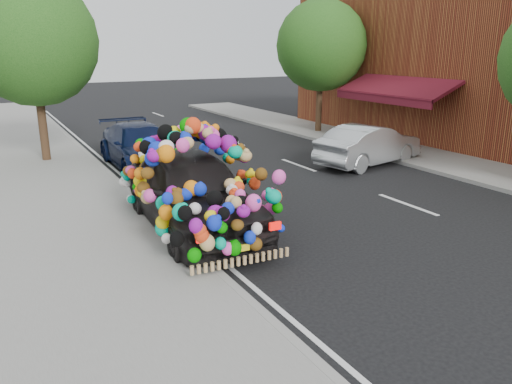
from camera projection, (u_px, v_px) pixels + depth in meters
ground at (287, 229)px, 10.99m from camera, size 100.00×100.00×0.00m
sidewalk at (86, 266)px, 8.98m from camera, size 4.00×60.00×0.12m
kerb at (187, 246)px, 9.88m from camera, size 0.15×60.00×0.13m
footpath_far at (441, 160)px, 17.29m from camera, size 3.00×40.00×0.12m
lane_markings at (407, 204)px, 12.66m from camera, size 6.00×50.00×0.01m
tree_near_sidewalk at (33, 41)px, 16.09m from camera, size 4.20×4.20×6.13m
tree_far_b at (321, 46)px, 22.01m from camera, size 4.00×4.00×5.90m
plush_art_car at (192, 175)px, 10.67m from camera, size 2.66×5.33×2.36m
navy_sedan at (141, 146)px, 16.41m from camera, size 1.99×4.85×1.41m
silver_hatchback at (369, 145)px, 16.75m from camera, size 4.34×2.27×1.36m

